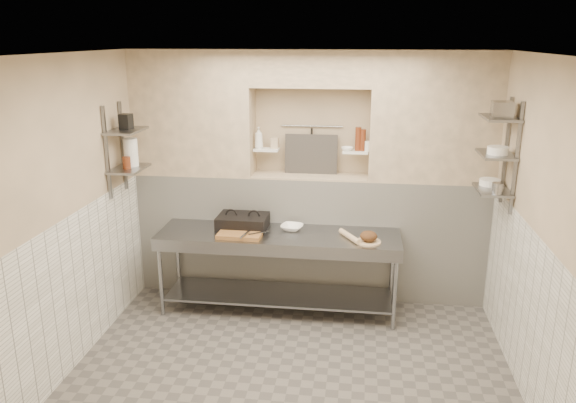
% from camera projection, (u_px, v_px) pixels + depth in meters
% --- Properties ---
extents(floor, '(4.00, 3.90, 0.10)m').
position_uv_depth(floor, '(291.00, 377.00, 5.11)').
color(floor, '#605A55').
rests_on(floor, ground).
extents(ceiling, '(4.00, 3.90, 0.10)m').
position_uv_depth(ceiling, '(291.00, 47.00, 4.29)').
color(ceiling, silver).
rests_on(ceiling, ground).
extents(wall_left, '(0.10, 3.90, 2.80)m').
position_uv_depth(wall_left, '(61.00, 217.00, 4.95)').
color(wall_left, '#C9AE89').
rests_on(wall_left, ground).
extents(wall_right, '(0.10, 3.90, 2.80)m').
position_uv_depth(wall_right, '(547.00, 238.00, 4.44)').
color(wall_right, '#C9AE89').
rests_on(wall_right, ground).
extents(wall_back, '(4.00, 0.10, 2.80)m').
position_uv_depth(wall_back, '(312.00, 172.00, 6.60)').
color(wall_back, '#C9AE89').
rests_on(wall_back, ground).
extents(wall_front, '(4.00, 0.10, 2.80)m').
position_uv_depth(wall_front, '(241.00, 356.00, 2.80)').
color(wall_front, '#C9AE89').
rests_on(wall_front, ground).
extents(backwall_lower, '(4.00, 0.40, 1.40)m').
position_uv_depth(backwall_lower, '(309.00, 235.00, 6.56)').
color(backwall_lower, white).
rests_on(backwall_lower, floor).
extents(alcove_sill, '(1.30, 0.40, 0.02)m').
position_uv_depth(alcove_sill, '(310.00, 176.00, 6.36)').
color(alcove_sill, '#C9AE89').
rests_on(alcove_sill, backwall_lower).
extents(backwall_pillar_left, '(1.35, 0.40, 1.40)m').
position_uv_depth(backwall_pillar_left, '(194.00, 113.00, 6.33)').
color(backwall_pillar_left, '#C9AE89').
rests_on(backwall_pillar_left, backwall_lower).
extents(backwall_pillar_right, '(1.35, 0.40, 1.40)m').
position_uv_depth(backwall_pillar_right, '(434.00, 117.00, 6.00)').
color(backwall_pillar_right, '#C9AE89').
rests_on(backwall_pillar_right, backwall_lower).
extents(backwall_header, '(1.30, 0.40, 0.40)m').
position_uv_depth(backwall_header, '(311.00, 68.00, 6.02)').
color(backwall_header, '#C9AE89').
rests_on(backwall_header, backwall_lower).
extents(wainscot_left, '(0.02, 3.90, 1.40)m').
position_uv_depth(wainscot_left, '(76.00, 290.00, 5.14)').
color(wainscot_left, white).
rests_on(wainscot_left, floor).
extents(wainscot_right, '(0.02, 3.90, 1.40)m').
position_uv_depth(wainscot_right, '(529.00, 316.00, 4.65)').
color(wainscot_right, white).
rests_on(wainscot_right, floor).
extents(alcove_shelf_left, '(0.28, 0.16, 0.02)m').
position_uv_depth(alcove_shelf_left, '(266.00, 150.00, 6.34)').
color(alcove_shelf_left, white).
rests_on(alcove_shelf_left, backwall_lower).
extents(alcove_shelf_right, '(0.28, 0.16, 0.02)m').
position_uv_depth(alcove_shelf_right, '(355.00, 152.00, 6.21)').
color(alcove_shelf_right, white).
rests_on(alcove_shelf_right, backwall_lower).
extents(utensil_rail, '(0.70, 0.02, 0.02)m').
position_uv_depth(utensil_rail, '(312.00, 126.00, 6.37)').
color(utensil_rail, gray).
rests_on(utensil_rail, wall_back).
extents(hanging_steel, '(0.02, 0.02, 0.30)m').
position_uv_depth(hanging_steel, '(312.00, 141.00, 6.40)').
color(hanging_steel, black).
rests_on(hanging_steel, utensil_rail).
extents(splash_panel, '(0.60, 0.08, 0.45)m').
position_uv_depth(splash_panel, '(311.00, 154.00, 6.39)').
color(splash_panel, '#383330').
rests_on(splash_panel, alcove_sill).
extents(shelf_rail_left_a, '(0.03, 0.03, 0.95)m').
position_uv_depth(shelf_rail_left_a, '(123.00, 146.00, 6.02)').
color(shelf_rail_left_a, slate).
rests_on(shelf_rail_left_a, wall_left).
extents(shelf_rail_left_b, '(0.03, 0.03, 0.95)m').
position_uv_depth(shelf_rail_left_b, '(107.00, 153.00, 5.64)').
color(shelf_rail_left_b, slate).
rests_on(shelf_rail_left_b, wall_left).
extents(wall_shelf_left_lower, '(0.30, 0.50, 0.02)m').
position_uv_depth(wall_shelf_left_lower, '(129.00, 169.00, 5.87)').
color(wall_shelf_left_lower, slate).
rests_on(wall_shelf_left_lower, wall_left).
extents(wall_shelf_left_upper, '(0.30, 0.50, 0.03)m').
position_uv_depth(wall_shelf_left_upper, '(126.00, 131.00, 5.75)').
color(wall_shelf_left_upper, slate).
rests_on(wall_shelf_left_upper, wall_left).
extents(shelf_rail_right_a, '(0.03, 0.03, 1.05)m').
position_uv_depth(shelf_rail_right_a, '(506.00, 151.00, 5.51)').
color(shelf_rail_right_a, slate).
rests_on(shelf_rail_right_a, wall_right).
extents(shelf_rail_right_b, '(0.03, 0.03, 1.05)m').
position_uv_depth(shelf_rail_right_b, '(516.00, 159.00, 5.13)').
color(shelf_rail_right_b, slate).
rests_on(shelf_rail_right_b, wall_right).
extents(wall_shelf_right_lower, '(0.30, 0.50, 0.02)m').
position_uv_depth(wall_shelf_right_lower, '(492.00, 190.00, 5.44)').
color(wall_shelf_right_lower, slate).
rests_on(wall_shelf_right_lower, wall_right).
extents(wall_shelf_right_mid, '(0.30, 0.50, 0.02)m').
position_uv_depth(wall_shelf_right_mid, '(496.00, 154.00, 5.34)').
color(wall_shelf_right_mid, slate).
rests_on(wall_shelf_right_mid, wall_right).
extents(wall_shelf_right_upper, '(0.30, 0.50, 0.03)m').
position_uv_depth(wall_shelf_right_upper, '(500.00, 118.00, 5.24)').
color(wall_shelf_right_upper, slate).
rests_on(wall_shelf_right_upper, wall_right).
extents(prep_table, '(2.60, 0.70, 0.90)m').
position_uv_depth(prep_table, '(278.00, 256.00, 6.07)').
color(prep_table, gray).
rests_on(prep_table, floor).
extents(panini_press, '(0.55, 0.40, 0.15)m').
position_uv_depth(panini_press, '(243.00, 222.00, 6.16)').
color(panini_press, black).
rests_on(panini_press, prep_table).
extents(cutting_board, '(0.48, 0.34, 0.04)m').
position_uv_depth(cutting_board, '(241.00, 234.00, 5.94)').
color(cutting_board, brown).
rests_on(cutting_board, prep_table).
extents(knife_blade, '(0.20, 0.15, 0.01)m').
position_uv_depth(knife_blade, '(259.00, 233.00, 5.89)').
color(knife_blade, gray).
rests_on(knife_blade, cutting_board).
extents(tongs, '(0.07, 0.23, 0.02)m').
position_uv_depth(tongs, '(245.00, 234.00, 5.83)').
color(tongs, gray).
rests_on(tongs, cutting_board).
extents(mixing_bowl, '(0.28, 0.28, 0.06)m').
position_uv_depth(mixing_bowl, '(292.00, 227.00, 6.11)').
color(mixing_bowl, white).
rests_on(mixing_bowl, prep_table).
extents(rolling_pin, '(0.24, 0.36, 0.06)m').
position_uv_depth(rolling_pin, '(350.00, 236.00, 5.84)').
color(rolling_pin, tan).
rests_on(rolling_pin, prep_table).
extents(bread_board, '(0.26, 0.26, 0.01)m').
position_uv_depth(bread_board, '(368.00, 242.00, 5.75)').
color(bread_board, tan).
rests_on(bread_board, prep_table).
extents(bread_loaf, '(0.18, 0.18, 0.11)m').
position_uv_depth(bread_loaf, '(369.00, 236.00, 5.73)').
color(bread_loaf, '#4C2D19').
rests_on(bread_loaf, bread_board).
extents(bottle_soap, '(0.10, 0.10, 0.24)m').
position_uv_depth(bottle_soap, '(259.00, 138.00, 6.30)').
color(bottle_soap, white).
rests_on(bottle_soap, alcove_shelf_left).
extents(jar_alcove, '(0.08, 0.08, 0.12)m').
position_uv_depth(jar_alcove, '(275.00, 143.00, 6.33)').
color(jar_alcove, '#C9AE89').
rests_on(jar_alcove, alcove_shelf_left).
extents(bowl_alcove, '(0.14, 0.14, 0.04)m').
position_uv_depth(bowl_alcove, '(347.00, 149.00, 6.21)').
color(bowl_alcove, white).
rests_on(bowl_alcove, alcove_shelf_right).
extents(condiment_a, '(0.07, 0.07, 0.24)m').
position_uv_depth(condiment_a, '(363.00, 140.00, 6.17)').
color(condiment_a, '#5B2611').
rests_on(condiment_a, alcove_shelf_right).
extents(condiment_b, '(0.07, 0.07, 0.26)m').
position_uv_depth(condiment_b, '(358.00, 139.00, 6.18)').
color(condiment_b, '#5B2611').
rests_on(condiment_b, alcove_shelf_right).
extents(condiment_c, '(0.07, 0.07, 0.11)m').
position_uv_depth(condiment_c, '(368.00, 146.00, 6.16)').
color(condiment_c, white).
rests_on(condiment_c, alcove_shelf_right).
extents(jug_left, '(0.15, 0.15, 0.29)m').
position_uv_depth(jug_left, '(131.00, 152.00, 5.90)').
color(jug_left, white).
rests_on(jug_left, wall_shelf_left_lower).
extents(jar_left, '(0.08, 0.08, 0.12)m').
position_uv_depth(jar_left, '(127.00, 163.00, 5.80)').
color(jar_left, '#5B2611').
rests_on(jar_left, wall_shelf_left_lower).
extents(box_left_upper, '(0.13, 0.13, 0.16)m').
position_uv_depth(box_left_upper, '(126.00, 122.00, 5.75)').
color(box_left_upper, black).
rests_on(box_left_upper, wall_shelf_left_upper).
extents(bowl_right, '(0.20, 0.20, 0.06)m').
position_uv_depth(bowl_right, '(490.00, 182.00, 5.55)').
color(bowl_right, white).
rests_on(bowl_right, wall_shelf_right_lower).
extents(canister_right, '(0.11, 0.11, 0.11)m').
position_uv_depth(canister_right, '(497.00, 188.00, 5.24)').
color(canister_right, gray).
rests_on(canister_right, wall_shelf_right_lower).
extents(bowl_right_mid, '(0.20, 0.20, 0.07)m').
position_uv_depth(bowl_right_mid, '(498.00, 150.00, 5.28)').
color(bowl_right_mid, white).
rests_on(bowl_right_mid, wall_shelf_right_mid).
extents(basket_right, '(0.20, 0.24, 0.14)m').
position_uv_depth(basket_right, '(502.00, 109.00, 5.18)').
color(basket_right, gray).
rests_on(basket_right, wall_shelf_right_upper).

